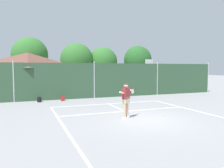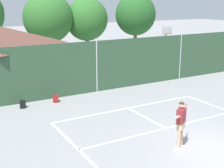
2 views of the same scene
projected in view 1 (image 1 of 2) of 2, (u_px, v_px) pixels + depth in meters
name	position (u px, v px, depth m)	size (l,w,h in m)	color
ground_plane	(146.00, 120.00, 11.20)	(120.00, 120.00, 0.00)	gray
court_markings	(140.00, 117.00, 11.80)	(8.30, 11.10, 0.01)	white
chainlink_fence	(94.00, 81.00, 19.44)	(26.09, 0.09, 3.22)	#2D4C33
basketball_hoop	(149.00, 71.00, 23.29)	(0.90, 0.67, 3.55)	#9E9EA3
clubhouse_building	(28.00, 74.00, 20.36)	(7.05, 4.95, 4.07)	beige
treeline_backdrop	(72.00, 59.00, 30.07)	(26.43, 4.05, 6.54)	brown
tennis_player	(126.00, 97.00, 11.48)	(1.24, 0.83, 1.85)	silver
tennis_ball	(163.00, 115.00, 12.17)	(0.07, 0.07, 0.07)	#CCE033
backpack_black	(39.00, 100.00, 17.09)	(0.33, 0.32, 0.46)	black
backpack_red	(63.00, 98.00, 17.82)	(0.31, 0.28, 0.46)	maroon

